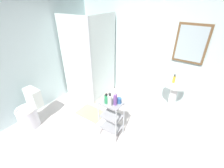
% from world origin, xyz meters
% --- Properties ---
extents(ground_plane, '(4.20, 4.20, 0.02)m').
position_xyz_m(ground_plane, '(0.00, 0.00, -0.01)').
color(ground_plane, silver).
extents(wall_back, '(4.20, 0.14, 2.50)m').
position_xyz_m(wall_back, '(0.01, 1.85, 1.25)').
color(wall_back, silver).
rests_on(wall_back, ground_plane).
extents(wall_left, '(0.10, 4.20, 2.50)m').
position_xyz_m(wall_left, '(-1.85, 0.00, 1.25)').
color(wall_left, silver).
rests_on(wall_left, ground_plane).
extents(shower_stall, '(0.92, 0.92, 2.00)m').
position_xyz_m(shower_stall, '(-1.19, 1.18, 0.46)').
color(shower_stall, white).
rests_on(shower_stall, ground_plane).
extents(pedestal_sink, '(0.46, 0.37, 0.81)m').
position_xyz_m(pedestal_sink, '(0.76, 1.52, 0.58)').
color(pedestal_sink, white).
rests_on(pedestal_sink, ground_plane).
extents(sink_faucet, '(0.03, 0.03, 0.10)m').
position_xyz_m(sink_faucet, '(0.76, 1.64, 0.86)').
color(sink_faucet, silver).
rests_on(sink_faucet, pedestal_sink).
extents(toilet, '(0.37, 0.49, 0.76)m').
position_xyz_m(toilet, '(-1.48, -0.36, 0.31)').
color(toilet, white).
rests_on(toilet, ground_plane).
extents(storage_cart, '(0.38, 0.28, 0.74)m').
position_xyz_m(storage_cart, '(0.01, 0.33, 0.44)').
color(storage_cart, silver).
rests_on(storage_cart, ground_plane).
extents(hand_soap_bottle, '(0.05, 0.05, 0.18)m').
position_xyz_m(hand_soap_bottle, '(0.71, 1.50, 0.89)').
color(hand_soap_bottle, gold).
rests_on(hand_soap_bottle, pedestal_sink).
extents(conditioner_bottle_purple, '(0.06, 0.06, 0.25)m').
position_xyz_m(conditioner_bottle_purple, '(0.09, 0.33, 0.85)').
color(conditioner_bottle_purple, '#7D4CA3').
rests_on(conditioner_bottle_purple, storage_cart).
extents(lotion_bottle_white, '(0.07, 0.07, 0.24)m').
position_xyz_m(lotion_bottle_white, '(0.03, 0.26, 0.84)').
color(lotion_bottle_white, white).
rests_on(lotion_bottle_white, storage_cart).
extents(body_wash_bottle_green, '(0.07, 0.07, 0.18)m').
position_xyz_m(body_wash_bottle_green, '(-0.05, 0.29, 0.82)').
color(body_wash_bottle_green, '#2B975B').
rests_on(body_wash_bottle_green, storage_cart).
extents(rinse_cup, '(0.08, 0.08, 0.10)m').
position_xyz_m(rinse_cup, '(0.12, 0.41, 0.79)').
color(rinse_cup, '#3870B2').
rests_on(rinse_cup, storage_cart).
extents(bath_mat, '(0.60, 0.40, 0.02)m').
position_xyz_m(bath_mat, '(-0.70, 0.56, 0.01)').
color(bath_mat, tan).
rests_on(bath_mat, ground_plane).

